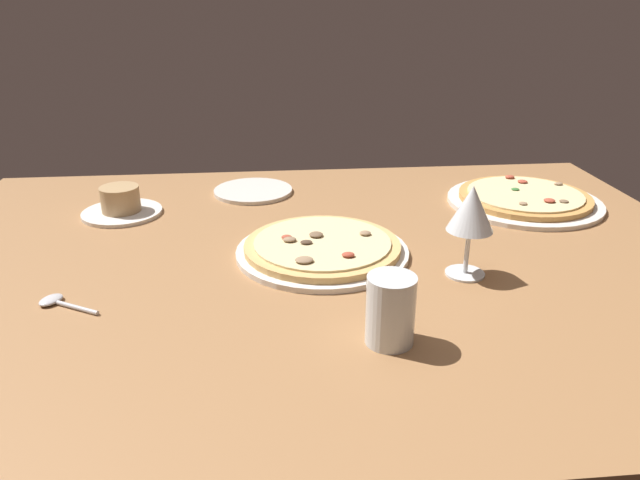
% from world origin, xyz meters
% --- Properties ---
extents(dining_table, '(1.50, 1.10, 0.04)m').
position_xyz_m(dining_table, '(0.00, 0.00, 0.02)').
color(dining_table, '#996B42').
rests_on(dining_table, ground).
extents(pizza_main, '(0.31, 0.31, 0.03)m').
position_xyz_m(pizza_main, '(0.01, 0.01, 0.05)').
color(pizza_main, silver).
rests_on(pizza_main, dining_table).
extents(pizza_side, '(0.34, 0.34, 0.03)m').
position_xyz_m(pizza_side, '(0.49, 0.24, 0.05)').
color(pizza_side, silver).
rests_on(pizza_side, dining_table).
extents(ramekin_on_saucer, '(0.17, 0.17, 0.06)m').
position_xyz_m(ramekin_on_saucer, '(-0.39, 0.25, 0.06)').
color(ramekin_on_saucer, silver).
rests_on(ramekin_on_saucer, dining_table).
extents(wine_glass_far, '(0.08, 0.08, 0.16)m').
position_xyz_m(wine_glass_far, '(0.24, -0.10, 0.15)').
color(wine_glass_far, silver).
rests_on(wine_glass_far, dining_table).
extents(water_glass, '(0.07, 0.07, 0.10)m').
position_xyz_m(water_glass, '(0.07, -0.29, 0.08)').
color(water_glass, silver).
rests_on(water_glass, dining_table).
extents(side_plate, '(0.18, 0.18, 0.01)m').
position_xyz_m(side_plate, '(-0.12, 0.37, 0.04)').
color(side_plate, silver).
rests_on(side_plate, dining_table).
extents(spoon, '(0.10, 0.07, 0.01)m').
position_xyz_m(spoon, '(-0.41, -0.14, 0.04)').
color(spoon, silver).
rests_on(spoon, dining_table).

